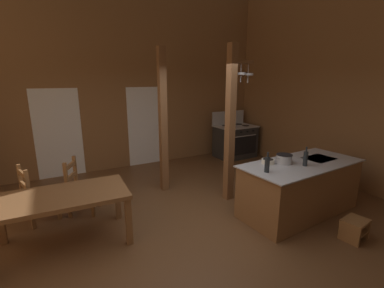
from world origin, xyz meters
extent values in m
cube|color=brown|center=(0.00, 0.00, -0.05)|extent=(8.18, 7.69, 0.10)
cube|color=brown|center=(0.00, 3.52, 2.25)|extent=(8.18, 0.14, 4.49)
cube|color=brown|center=(3.76, 0.00, 2.25)|extent=(0.14, 7.69, 4.49)
cube|color=white|center=(-1.66, 3.44, 1.02)|extent=(1.00, 0.01, 2.05)
cube|color=white|center=(0.37, 3.44, 1.02)|extent=(0.84, 0.01, 2.05)
cube|color=brown|center=(1.83, -0.41, 0.44)|extent=(2.15, 1.03, 0.87)
cube|color=#A8AAB2|center=(1.83, -0.41, 0.88)|extent=(2.22, 1.10, 0.02)
cube|color=black|center=(2.31, -0.38, 0.89)|extent=(0.54, 0.43, 0.00)
cube|color=black|center=(1.81, 0.02, 0.05)|extent=(1.99, 0.17, 0.10)
cube|color=#282828|center=(2.93, 2.83, 0.45)|extent=(1.11, 0.78, 0.90)
cube|color=black|center=(2.93, 2.44, 0.42)|extent=(0.93, 0.03, 0.52)
cylinder|color=#A8AAB2|center=(2.94, 2.42, 0.70)|extent=(0.83, 0.04, 0.02)
cube|color=#A8AAB2|center=(2.93, 2.83, 0.92)|extent=(1.16, 0.82, 0.03)
cube|color=#A8AAB2|center=(2.92, 3.19, 1.12)|extent=(1.14, 0.06, 0.40)
cylinder|color=black|center=(3.18, 2.68, 0.94)|extent=(0.20, 0.20, 0.01)
cylinder|color=black|center=(2.68, 2.67, 0.94)|extent=(0.20, 0.20, 0.01)
cylinder|color=black|center=(3.17, 2.98, 0.94)|extent=(0.20, 0.20, 0.01)
cylinder|color=black|center=(2.68, 2.97, 0.94)|extent=(0.20, 0.20, 0.01)
cylinder|color=black|center=(3.26, 2.43, 0.82)|extent=(0.04, 0.03, 0.04)
cylinder|color=black|center=(3.04, 2.43, 0.82)|extent=(0.04, 0.03, 0.04)
cylinder|color=black|center=(2.82, 2.43, 0.82)|extent=(0.04, 0.03, 0.04)
cylinder|color=black|center=(2.60, 2.42, 0.82)|extent=(0.04, 0.03, 0.04)
cube|color=brown|center=(1.08, 0.60, 1.42)|extent=(0.15, 0.15, 2.84)
cube|color=brown|center=(1.27, 0.61, 2.54)|extent=(0.53, 0.11, 0.06)
cylinder|color=#A8AAB2|center=(1.28, 0.61, 2.45)|extent=(0.01, 0.01, 0.18)
cylinder|color=#A8AAB2|center=(1.28, 0.61, 2.34)|extent=(0.19, 0.19, 0.04)
cylinder|color=#A8AAB2|center=(1.28, 0.61, 2.26)|extent=(0.02, 0.02, 0.14)
cylinder|color=#A8AAB2|center=(1.45, 0.62, 2.45)|extent=(0.01, 0.01, 0.19)
cylinder|color=#A8AAB2|center=(1.45, 0.62, 2.33)|extent=(0.20, 0.20, 0.04)
cylinder|color=#A8AAB2|center=(1.45, 0.62, 2.25)|extent=(0.02, 0.02, 0.14)
cube|color=brown|center=(0.18, 1.59, 1.42)|extent=(0.14, 0.14, 2.84)
cube|color=brown|center=(1.89, -1.36, 0.28)|extent=(0.40, 0.33, 0.04)
cube|color=brown|center=(1.73, -1.38, 0.13)|extent=(0.08, 0.28, 0.26)
cube|color=brown|center=(2.05, -1.34, 0.13)|extent=(0.08, 0.28, 0.26)
cube|color=brown|center=(1.89, -1.36, 0.14)|extent=(0.36, 0.32, 0.03)
cube|color=brown|center=(-1.77, 0.47, 0.71)|extent=(1.73, 0.96, 0.06)
cube|color=brown|center=(-2.54, 0.89, 0.34)|extent=(0.08, 0.08, 0.68)
cube|color=brown|center=(-0.96, 0.83, 0.34)|extent=(0.08, 0.08, 0.68)
cube|color=brown|center=(-0.99, 0.05, 0.34)|extent=(0.08, 0.08, 0.68)
cube|color=brown|center=(-2.07, 1.38, 0.43)|extent=(0.55, 0.55, 0.04)
cube|color=brown|center=(-1.95, 1.62, 0.21)|extent=(0.06, 0.06, 0.41)
cube|color=brown|center=(-1.83, 1.26, 0.21)|extent=(0.06, 0.06, 0.41)
cube|color=brown|center=(-2.31, 1.50, 0.47)|extent=(0.06, 0.06, 0.95)
cube|color=brown|center=(-2.19, 1.14, 0.47)|extent=(0.06, 0.06, 0.95)
cube|color=brown|center=(-2.25, 1.32, 0.84)|extent=(0.15, 0.37, 0.07)
cube|color=brown|center=(-2.25, 1.32, 0.65)|extent=(0.15, 0.37, 0.07)
cube|color=brown|center=(-1.41, 1.34, 0.43)|extent=(0.59, 0.59, 0.04)
cube|color=brown|center=(-1.16, 1.42, 0.21)|extent=(0.07, 0.07, 0.41)
cube|color=brown|center=(-1.32, 1.08, 0.21)|extent=(0.07, 0.07, 0.41)
cube|color=brown|center=(-1.50, 1.59, 0.47)|extent=(0.07, 0.07, 0.95)
cube|color=brown|center=(-1.67, 1.25, 0.47)|extent=(0.07, 0.07, 0.95)
cube|color=brown|center=(-1.58, 1.42, 0.84)|extent=(0.20, 0.36, 0.07)
cube|color=brown|center=(-1.58, 1.42, 0.65)|extent=(0.20, 0.36, 0.07)
cylinder|color=#A8AAB2|center=(1.54, -0.29, 0.96)|extent=(0.25, 0.25, 0.14)
cylinder|color=black|center=(1.54, -0.29, 1.04)|extent=(0.26, 0.26, 0.01)
cylinder|color=#A8AAB2|center=(1.40, -0.29, 1.00)|extent=(0.05, 0.02, 0.02)
cylinder|color=#A8AAB2|center=(1.68, -0.29, 1.00)|extent=(0.05, 0.02, 0.02)
cylinder|color=silver|center=(1.30, -0.18, 0.93)|extent=(0.21, 0.21, 0.07)
cylinder|color=black|center=(1.30, -0.18, 0.97)|extent=(0.17, 0.17, 0.00)
cylinder|color=#1E2328|center=(0.98, -0.48, 1.01)|extent=(0.07, 0.07, 0.23)
cylinder|color=#1E2328|center=(0.98, -0.48, 1.16)|extent=(0.03, 0.03, 0.08)
cylinder|color=#1E2328|center=(1.74, -0.54, 1.01)|extent=(0.07, 0.07, 0.23)
cylinder|color=#1E2328|center=(1.74, -0.54, 1.16)|extent=(0.03, 0.03, 0.08)
camera|label=1|loc=(-1.77, -3.25, 2.24)|focal=24.76mm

